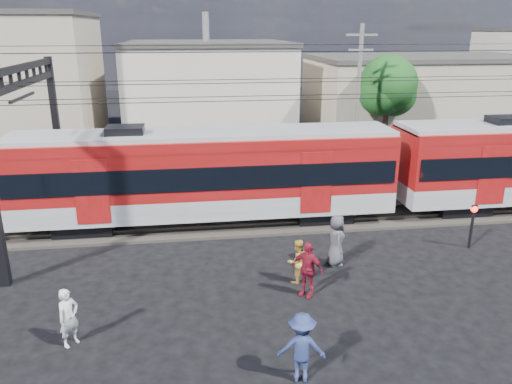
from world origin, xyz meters
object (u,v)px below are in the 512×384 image
pedestrian_a (69,317)px  crossing_signal (473,218)px  commuter_train (210,172)px  pedestrian_c (302,347)px

pedestrian_a → crossing_signal: size_ratio=0.93×
commuter_train → pedestrian_c: (1.61, -10.54, -1.49)m
commuter_train → pedestrian_c: bearing=-81.3°
crossing_signal → commuter_train: bearing=158.6°
pedestrian_a → crossing_signal: (14.22, 4.38, 0.41)m
commuter_train → crossing_signal: 10.71m
pedestrian_c → crossing_signal: pedestrian_c is taller
commuter_train → pedestrian_c: 10.76m
commuter_train → crossing_signal: commuter_train is taller
commuter_train → pedestrian_a: 9.44m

